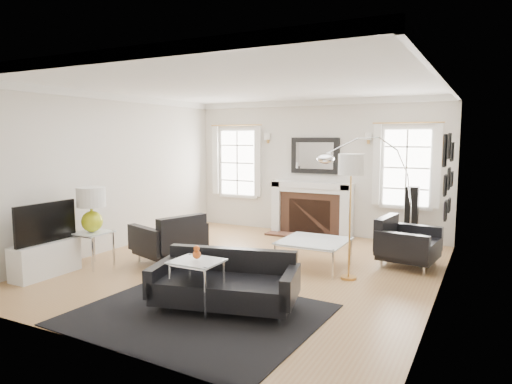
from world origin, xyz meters
The scene contains 25 objects.
floor centered at (0.00, 0.00, 0.00)m, with size 6.00×6.00×0.00m, color #9F6F43.
back_wall centered at (0.00, 3.00, 1.40)m, with size 5.50×0.04×2.80m, color beige.
front_wall centered at (0.00, -3.00, 1.40)m, with size 5.50×0.04×2.80m, color beige.
left_wall centered at (-2.75, 0.00, 1.40)m, with size 0.04×6.00×2.80m, color beige.
right_wall centered at (2.75, 0.00, 1.40)m, with size 0.04×6.00×2.80m, color beige.
ceiling centered at (0.00, 0.00, 2.80)m, with size 5.50×6.00×0.02m, color white.
crown_molding centered at (0.00, 0.00, 2.74)m, with size 5.50×6.00×0.12m, color white.
fireplace centered at (0.00, 2.79, 0.54)m, with size 1.70×0.69×1.11m.
mantel_mirror centered at (0.00, 2.95, 1.65)m, with size 1.05×0.07×0.75m.
window_left centered at (-1.85, 2.95, 1.46)m, with size 1.24×0.15×1.62m.
window_right centered at (1.85, 2.95, 1.46)m, with size 1.24×0.15×1.62m.
gallery_wall centered at (2.72, 1.30, 1.53)m, with size 0.04×1.73×1.29m.
tv_unit centered at (-2.44, -1.70, 0.33)m, with size 0.35×1.00×1.09m.
area_rug centered at (0.39, -1.92, 0.01)m, with size 2.69×2.24×0.01m, color black.
sofa centered at (0.57, -1.59, 0.30)m, with size 1.83×1.15×0.55m.
armchair_left centered at (-1.26, -0.28, 0.37)m, with size 1.14×1.21×0.67m.
armchair_right centered at (2.14, 1.28, 0.35)m, with size 0.95×1.03×0.63m.
coffee_table centered at (0.90, 0.51, 0.41)m, with size 0.99×0.99×0.44m.
side_table_left centered at (-2.20, -1.03, 0.45)m, with size 0.51×0.51×0.56m.
nesting_table centered at (0.33, -1.84, 0.49)m, with size 0.56×0.47×0.62m.
gourd_lamp centered at (-2.20, -1.03, 0.96)m, with size 0.44×0.44×0.70m.
orange_vase centered at (0.33, -1.84, 0.71)m, with size 0.10×0.10×0.16m.
arc_floor_lamp centered at (1.44, 1.74, 1.14)m, with size 1.49×1.38×2.12m.
stick_floor_lamp centered at (1.54, 0.21, 1.56)m, with size 0.36×0.36×1.80m.
speaker_tower centered at (2.02, 2.65, 0.56)m, with size 0.23×0.23×1.13m, color black.
Camera 1 is at (3.30, -6.06, 2.02)m, focal length 32.00 mm.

